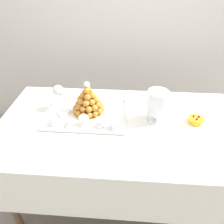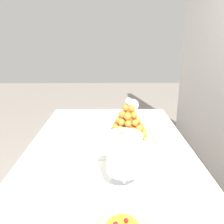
{
  "view_description": "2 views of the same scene",
  "coord_description": "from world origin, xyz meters",
  "px_view_note": "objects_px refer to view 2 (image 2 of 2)",
  "views": [
    {
      "loc": [
        -0.01,
        -1.07,
        1.61
      ],
      "look_at": [
        -0.09,
        -0.0,
        0.83
      ],
      "focal_mm": 34.21,
      "sensor_mm": 36.0,
      "label": 1
    },
    {
      "loc": [
        0.99,
        0.01,
        1.29
      ],
      "look_at": [
        -0.16,
        0.01,
        0.93
      ],
      "focal_mm": 38.14,
      "sensor_mm": 36.0,
      "label": 2
    }
  ],
  "objects_px": {
    "wine_glass": "(133,106)",
    "croquembouche": "(128,123)",
    "dessert_cup_left": "(102,121)",
    "dessert_cup_right": "(97,148)",
    "dessert_cup_mid_right": "(101,140)",
    "serving_tray": "(121,137)",
    "macaron_goblet": "(124,154)",
    "creme_brulee_ramekin": "(120,124)",
    "dessert_cup_mid_left": "(99,127)",
    "dessert_cup_centre": "(103,132)"
  },
  "relations": [
    {
      "from": "dessert_cup_mid_right",
      "to": "dessert_cup_centre",
      "type": "bearing_deg",
      "value": 175.82
    },
    {
      "from": "serving_tray",
      "to": "dessert_cup_mid_left",
      "type": "bearing_deg",
      "value": -126.5
    },
    {
      "from": "wine_glass",
      "to": "croquembouche",
      "type": "bearing_deg",
      "value": -11.67
    },
    {
      "from": "dessert_cup_mid_right",
      "to": "dessert_cup_mid_left",
      "type": "bearing_deg",
      "value": -175.55
    },
    {
      "from": "dessert_cup_centre",
      "to": "creme_brulee_ramekin",
      "type": "height_order",
      "value": "dessert_cup_centre"
    },
    {
      "from": "dessert_cup_left",
      "to": "dessert_cup_mid_right",
      "type": "bearing_deg",
      "value": 0.85
    },
    {
      "from": "dessert_cup_left",
      "to": "creme_brulee_ramekin",
      "type": "bearing_deg",
      "value": 72.06
    },
    {
      "from": "serving_tray",
      "to": "macaron_goblet",
      "type": "bearing_deg",
      "value": -1.43
    },
    {
      "from": "dessert_cup_centre",
      "to": "macaron_goblet",
      "type": "bearing_deg",
      "value": 11.8
    },
    {
      "from": "dessert_cup_centre",
      "to": "creme_brulee_ramekin",
      "type": "bearing_deg",
      "value": 145.76
    },
    {
      "from": "dessert_cup_right",
      "to": "croquembouche",
      "type": "bearing_deg",
      "value": 138.52
    },
    {
      "from": "serving_tray",
      "to": "dessert_cup_mid_left",
      "type": "xyz_separation_m",
      "value": [
        -0.1,
        -0.13,
        0.02
      ]
    },
    {
      "from": "serving_tray",
      "to": "creme_brulee_ramekin",
      "type": "height_order",
      "value": "creme_brulee_ramekin"
    },
    {
      "from": "creme_brulee_ramekin",
      "to": "macaron_goblet",
      "type": "xyz_separation_m",
      "value": [
        0.61,
        -0.01,
        0.11
      ]
    },
    {
      "from": "wine_glass",
      "to": "dessert_cup_left",
      "type": "bearing_deg",
      "value": -87.49
    },
    {
      "from": "dessert_cup_mid_right",
      "to": "serving_tray",
      "type": "bearing_deg",
      "value": 131.88
    },
    {
      "from": "croquembouche",
      "to": "macaron_goblet",
      "type": "distance_m",
      "value": 0.45
    },
    {
      "from": "macaron_goblet",
      "to": "wine_glass",
      "type": "height_order",
      "value": "macaron_goblet"
    },
    {
      "from": "dessert_cup_mid_left",
      "to": "serving_tray",
      "type": "bearing_deg",
      "value": 53.5
    },
    {
      "from": "dessert_cup_right",
      "to": "serving_tray",
      "type": "bearing_deg",
      "value": 146.3
    },
    {
      "from": "creme_brulee_ramekin",
      "to": "croquembouche",
      "type": "bearing_deg",
      "value": 12.77
    },
    {
      "from": "dessert_cup_right",
      "to": "dessert_cup_mid_right",
      "type": "bearing_deg",
      "value": 170.4
    },
    {
      "from": "serving_tray",
      "to": "dessert_cup_centre",
      "type": "height_order",
      "value": "dessert_cup_centre"
    },
    {
      "from": "macaron_goblet",
      "to": "wine_glass",
      "type": "xyz_separation_m",
      "value": [
        -0.66,
        0.09,
        -0.0
      ]
    },
    {
      "from": "dessert_cup_mid_left",
      "to": "macaron_goblet",
      "type": "height_order",
      "value": "macaron_goblet"
    },
    {
      "from": "croquembouche",
      "to": "dessert_cup_left",
      "type": "height_order",
      "value": "croquembouche"
    },
    {
      "from": "dessert_cup_left",
      "to": "dessert_cup_right",
      "type": "distance_m",
      "value": 0.39
    },
    {
      "from": "dessert_cup_mid_left",
      "to": "creme_brulee_ramekin",
      "type": "height_order",
      "value": "dessert_cup_mid_left"
    },
    {
      "from": "dessert_cup_left",
      "to": "serving_tray",
      "type": "bearing_deg",
      "value": 31.17
    },
    {
      "from": "dessert_cup_left",
      "to": "creme_brulee_ramekin",
      "type": "distance_m",
      "value": 0.12
    },
    {
      "from": "dessert_cup_mid_right",
      "to": "dessert_cup_right",
      "type": "xyz_separation_m",
      "value": [
        0.09,
        -0.02,
        0.0
      ]
    },
    {
      "from": "dessert_cup_centre",
      "to": "croquembouche",
      "type": "bearing_deg",
      "value": 87.42
    },
    {
      "from": "croquembouche",
      "to": "dessert_cup_mid_right",
      "type": "height_order",
      "value": "croquembouche"
    },
    {
      "from": "dessert_cup_mid_left",
      "to": "creme_brulee_ramekin",
      "type": "xyz_separation_m",
      "value": [
        -0.06,
        0.13,
        -0.01
      ]
    },
    {
      "from": "dessert_cup_right",
      "to": "creme_brulee_ramekin",
      "type": "relative_size",
      "value": 0.72
    },
    {
      "from": "dessert_cup_left",
      "to": "creme_brulee_ramekin",
      "type": "height_order",
      "value": "dessert_cup_left"
    },
    {
      "from": "dessert_cup_centre",
      "to": "wine_glass",
      "type": "xyz_separation_m",
      "value": [
        -0.2,
        0.19,
        0.1
      ]
    },
    {
      "from": "creme_brulee_ramekin",
      "to": "wine_glass",
      "type": "distance_m",
      "value": 0.14
    },
    {
      "from": "croquembouche",
      "to": "macaron_goblet",
      "type": "bearing_deg",
      "value": -6.16
    },
    {
      "from": "croquembouche",
      "to": "dessert_cup_right",
      "type": "distance_m",
      "value": 0.26
    },
    {
      "from": "serving_tray",
      "to": "wine_glass",
      "type": "height_order",
      "value": "wine_glass"
    },
    {
      "from": "croquembouche",
      "to": "dessert_cup_centre",
      "type": "xyz_separation_m",
      "value": [
        -0.01,
        -0.14,
        -0.06
      ]
    },
    {
      "from": "croquembouche",
      "to": "dessert_cup_mid_left",
      "type": "relative_size",
      "value": 4.57
    },
    {
      "from": "dessert_cup_left",
      "to": "dessert_cup_right",
      "type": "xyz_separation_m",
      "value": [
        0.39,
        -0.01,
        -0.0
      ]
    },
    {
      "from": "dessert_cup_right",
      "to": "macaron_goblet",
      "type": "bearing_deg",
      "value": 24.42
    },
    {
      "from": "croquembouche",
      "to": "wine_glass",
      "type": "relative_size",
      "value": 1.3
    },
    {
      "from": "dessert_cup_left",
      "to": "croquembouche",
      "type": "bearing_deg",
      "value": 37.67
    },
    {
      "from": "croquembouche",
      "to": "dessert_cup_mid_left",
      "type": "distance_m",
      "value": 0.2
    },
    {
      "from": "croquembouche",
      "to": "wine_glass",
      "type": "bearing_deg",
      "value": 168.33
    },
    {
      "from": "croquembouche",
      "to": "macaron_goblet",
      "type": "height_order",
      "value": "croquembouche"
    }
  ]
}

